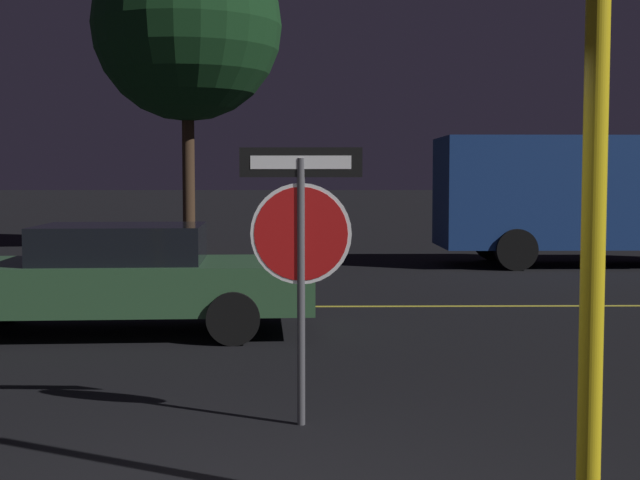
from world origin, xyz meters
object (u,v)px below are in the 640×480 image
object	(u,v)px
delivery_truck	(605,194)
tree_0	(187,27)
stop_sign	(301,231)
yellow_pole_right	(593,247)
passing_car_2	(112,278)

from	to	relation	value
delivery_truck	tree_0	world-z (taller)	tree_0
stop_sign	tree_0	distance (m)	17.52
delivery_truck	stop_sign	bearing A→B (deg)	-27.82
tree_0	delivery_truck	bearing A→B (deg)	-25.47
yellow_pole_right	delivery_truck	world-z (taller)	yellow_pole_right
yellow_pole_right	delivery_truck	distance (m)	15.31
yellow_pole_right	stop_sign	bearing A→B (deg)	122.68
stop_sign	tree_0	xyz separation A→B (m)	(-3.01, 16.72, 4.29)
tree_0	yellow_pole_right	bearing A→B (deg)	-76.76
yellow_pole_right	passing_car_2	distance (m)	7.35
stop_sign	passing_car_2	bearing A→B (deg)	122.19
yellow_pole_right	tree_0	xyz separation A→B (m)	(-4.46, 18.98, 4.23)
yellow_pole_right	delivery_truck	size ratio (longest dim) A/B	0.44
yellow_pole_right	tree_0	world-z (taller)	tree_0
stop_sign	yellow_pole_right	world-z (taller)	yellow_pole_right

